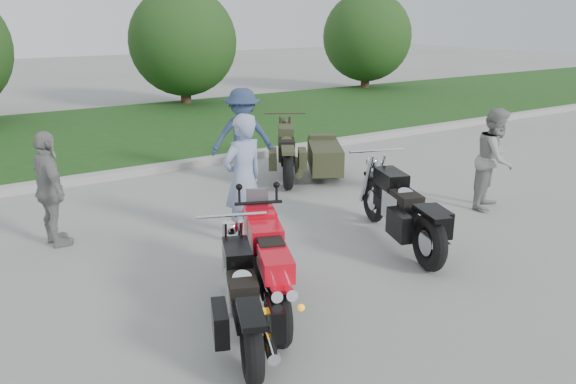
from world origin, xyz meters
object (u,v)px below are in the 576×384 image
person_stripe (243,179)px  person_denim (243,137)px  cruiser_sidecar (309,156)px  sportbike_red (269,263)px  cruiser_right (403,212)px  person_grey (495,159)px  person_back (50,190)px  cruiser_left (243,299)px

person_stripe → person_denim: (1.32, 2.50, -0.01)m
cruiser_sidecar → person_stripe: bearing=-110.0°
sportbike_red → cruiser_right: size_ratio=0.80×
cruiser_sidecar → person_grey: person_grey is taller
sportbike_red → cruiser_sidecar: (3.32, 4.09, -0.13)m
sportbike_red → person_stripe: (0.71, 1.91, 0.35)m
sportbike_red → cruiser_right: (2.50, 0.57, -0.08)m
cruiser_right → person_stripe: person_stripe is taller
person_grey → person_denim: person_denim is taller
cruiser_sidecar → person_denim: person_denim is taller
person_denim → person_back: size_ratio=1.12×
sportbike_red → person_back: person_back is taller
cruiser_sidecar → person_stripe: person_stripe is taller
sportbike_red → person_stripe: size_ratio=1.07×
person_denim → person_back: bearing=-134.6°
person_denim → sportbike_red: bearing=-87.7°
cruiser_sidecar → person_denim: size_ratio=1.27×
cruiser_right → person_stripe: size_ratio=1.33×
person_grey → person_back: (-6.53, 2.20, -0.02)m
cruiser_left → person_denim: 5.41m
person_stripe → person_back: size_ratio=1.13×
person_stripe → person_denim: person_stripe is taller
person_grey → person_denim: bearing=106.2°
cruiser_sidecar → person_denim: (-1.29, 0.32, 0.46)m
person_stripe → cruiser_sidecar: bearing=-151.4°
person_grey → cruiser_left: bearing=169.8°
cruiser_left → cruiser_right: bearing=38.1°
sportbike_red → person_back: size_ratio=1.21×
cruiser_right → person_grey: 2.49m
cruiser_left → person_back: 3.74m
cruiser_left → person_denim: size_ratio=1.17×
cruiser_sidecar → person_back: size_ratio=1.42×
cruiser_left → person_stripe: (1.21, 2.25, 0.49)m
cruiser_right → cruiser_sidecar: bearing=94.8°
person_back → sportbike_red: bearing=-160.6°
person_denim → cruiser_left: bearing=-91.0°
person_back → person_grey: bearing=-115.8°
person_stripe → person_back: person_stripe is taller
person_grey → person_back: size_ratio=1.03×
person_denim → cruiser_sidecar: bearing=13.0°
cruiser_right → person_back: (-4.10, 2.64, 0.32)m
person_stripe → sportbike_red: bearing=58.3°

